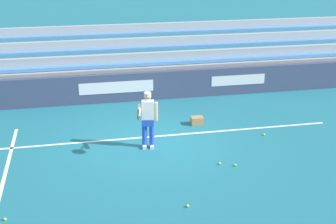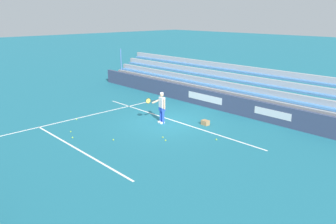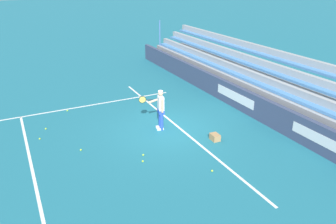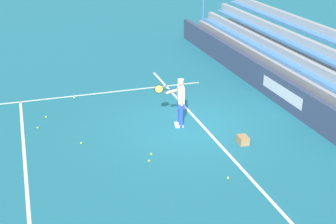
# 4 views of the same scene
# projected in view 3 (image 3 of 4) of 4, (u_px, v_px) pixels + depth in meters

# --- Properties ---
(ground_plane) EXTENTS (160.00, 160.00, 0.00)m
(ground_plane) POSITION_uv_depth(u_px,v_px,m) (167.00, 128.00, 13.99)
(ground_plane) COLOR #1E6B7F
(court_baseline_white) EXTENTS (12.00, 0.10, 0.01)m
(court_baseline_white) POSITION_uv_depth(u_px,v_px,m) (177.00, 126.00, 14.20)
(court_baseline_white) COLOR white
(court_baseline_white) RESTS_ON ground
(court_sideline_white) EXTENTS (0.10, 12.00, 0.01)m
(court_sideline_white) POSITION_uv_depth(u_px,v_px,m) (54.00, 111.00, 15.72)
(court_sideline_white) COLOR white
(court_sideline_white) RESTS_ON ground
(court_service_line_white) EXTENTS (8.22, 0.10, 0.01)m
(court_service_line_white) POSITION_uv_depth(u_px,v_px,m) (30.00, 159.00, 11.72)
(court_service_line_white) COLOR white
(court_service_line_white) RESTS_ON ground
(back_wall_sponsor_board) EXTENTS (23.52, 0.25, 1.10)m
(back_wall_sponsor_board) POSITION_uv_depth(u_px,v_px,m) (245.00, 101.00, 15.47)
(back_wall_sponsor_board) COLOR #384260
(back_wall_sponsor_board) RESTS_ON ground
(bleacher_stand) EXTENTS (22.34, 2.40, 2.95)m
(bleacher_stand) POSITION_uv_depth(u_px,v_px,m) (275.00, 92.00, 16.16)
(bleacher_stand) COLOR #9EA3A8
(bleacher_stand) RESTS_ON ground
(tennis_player) EXTENTS (0.71, 0.96, 1.71)m
(tennis_player) POSITION_uv_depth(u_px,v_px,m) (160.00, 109.00, 13.63)
(tennis_player) COLOR blue
(tennis_player) RESTS_ON ground
(ball_box_cardboard) EXTENTS (0.41, 0.32, 0.26)m
(ball_box_cardboard) POSITION_uv_depth(u_px,v_px,m) (215.00, 137.00, 12.98)
(ball_box_cardboard) COLOR #A87F51
(ball_box_cardboard) RESTS_ON ground
(tennis_ball_midcourt) EXTENTS (0.07, 0.07, 0.07)m
(tennis_ball_midcourt) POSITION_uv_depth(u_px,v_px,m) (81.00, 150.00, 12.24)
(tennis_ball_midcourt) COLOR #CCE533
(tennis_ball_midcourt) RESTS_ON ground
(tennis_ball_on_baseline) EXTENTS (0.07, 0.07, 0.07)m
(tennis_ball_on_baseline) POSITION_uv_depth(u_px,v_px,m) (143.00, 155.00, 11.90)
(tennis_ball_on_baseline) COLOR #CCE533
(tennis_ball_on_baseline) RESTS_ON ground
(tennis_ball_near_player) EXTENTS (0.07, 0.07, 0.07)m
(tennis_ball_near_player) POSITION_uv_depth(u_px,v_px,m) (46.00, 129.00, 13.90)
(tennis_ball_near_player) COLOR #CCE533
(tennis_ball_near_player) RESTS_ON ground
(tennis_ball_far_left) EXTENTS (0.07, 0.07, 0.07)m
(tennis_ball_far_left) POSITION_uv_depth(u_px,v_px,m) (67.00, 111.00, 15.72)
(tennis_ball_far_left) COLOR #CCE533
(tennis_ball_far_left) RESTS_ON ground
(tennis_ball_far_right) EXTENTS (0.07, 0.07, 0.07)m
(tennis_ball_far_right) POSITION_uv_depth(u_px,v_px,m) (40.00, 139.00, 13.06)
(tennis_ball_far_right) COLOR #CCE533
(tennis_ball_far_right) RESTS_ON ground
(tennis_ball_stray_back) EXTENTS (0.07, 0.07, 0.07)m
(tennis_ball_stray_back) POSITION_uv_depth(u_px,v_px,m) (143.00, 161.00, 11.51)
(tennis_ball_stray_back) COLOR #CCE533
(tennis_ball_stray_back) RESTS_ON ground
(tennis_ball_by_box) EXTENTS (0.07, 0.07, 0.07)m
(tennis_ball_by_box) POSITION_uv_depth(u_px,v_px,m) (212.00, 171.00, 10.95)
(tennis_ball_by_box) COLOR #CCE533
(tennis_ball_by_box) RESTS_ON ground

